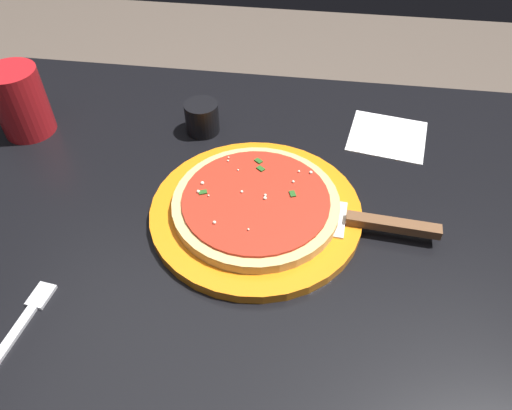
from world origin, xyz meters
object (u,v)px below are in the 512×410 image
(serving_plate, at_px, (256,211))
(fork, at_px, (11,339))
(napkin_folded_right, at_px, (387,136))
(pizza_server, at_px, (364,221))
(cup_small_sauce, at_px, (202,118))
(pizza, at_px, (256,202))
(cup_tall_drink, at_px, (20,102))

(serving_plate, bearing_deg, fork, 43.32)
(napkin_folded_right, height_order, fork, fork)
(pizza_server, xyz_separation_m, cup_small_sauce, (0.28, -0.20, 0.01))
(serving_plate, distance_m, pizza_server, 0.16)
(serving_plate, relative_size, fork, 1.66)
(serving_plate, height_order, napkin_folded_right, serving_plate)
(napkin_folded_right, xyz_separation_m, fork, (0.46, 0.46, 0.00))
(cup_small_sauce, bearing_deg, serving_plate, 122.53)
(pizza, height_order, cup_tall_drink, cup_tall_drink)
(pizza, xyz_separation_m, cup_small_sauce, (0.12, -0.19, 0.00))
(cup_small_sauce, bearing_deg, cup_tall_drink, 7.71)
(pizza, relative_size, napkin_folded_right, 1.87)
(pizza, distance_m, pizza_server, 0.15)
(pizza_server, xyz_separation_m, fork, (0.41, 0.23, -0.02))
(cup_small_sauce, distance_m, napkin_folded_right, 0.33)
(serving_plate, xyz_separation_m, pizza_server, (-0.15, 0.01, 0.01))
(serving_plate, bearing_deg, pizza, -63.47)
(cup_small_sauce, relative_size, napkin_folded_right, 0.46)
(fork, bearing_deg, pizza_server, -150.67)
(pizza, height_order, pizza_server, pizza)
(pizza, xyz_separation_m, fork, (0.26, 0.24, -0.02))
(pizza_server, height_order, cup_tall_drink, cup_tall_drink)
(pizza_server, relative_size, napkin_folded_right, 1.72)
(pizza, relative_size, pizza_server, 1.09)
(cup_tall_drink, distance_m, fork, 0.43)
(serving_plate, height_order, cup_tall_drink, cup_tall_drink)
(cup_small_sauce, height_order, napkin_folded_right, cup_small_sauce)
(cup_small_sauce, relative_size, fork, 0.32)
(cup_tall_drink, height_order, cup_small_sauce, cup_tall_drink)
(pizza_server, xyz_separation_m, napkin_folded_right, (-0.05, -0.23, -0.02))
(pizza, xyz_separation_m, napkin_folded_right, (-0.20, -0.22, -0.02))
(serving_plate, xyz_separation_m, cup_small_sauce, (0.12, -0.19, 0.02))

